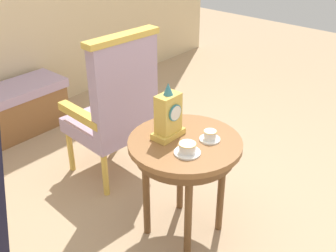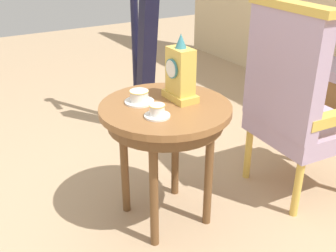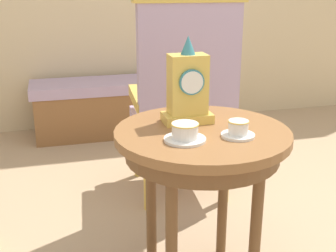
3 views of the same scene
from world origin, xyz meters
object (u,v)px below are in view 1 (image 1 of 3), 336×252
at_px(teacup_right, 210,136).
at_px(side_table, 185,153).
at_px(armchair, 116,106).
at_px(mantel_clock, 168,116).
at_px(window_bench, 2,115).
at_px(teacup_left, 187,149).

bearing_deg(teacup_right, side_table, 133.62).
distance_m(teacup_right, armchair, 0.87).
height_order(mantel_clock, window_bench, mantel_clock).
xyz_separation_m(side_table, teacup_left, (-0.10, -0.09, 0.11)).
height_order(armchair, window_bench, armchair).
distance_m(side_table, teacup_right, 0.18).
xyz_separation_m(teacup_left, window_bench, (-0.02, 2.05, -0.48)).
bearing_deg(armchair, side_table, -101.62).
distance_m(armchair, window_bench, 1.29).
bearing_deg(side_table, armchair, 78.38).
height_order(teacup_left, mantel_clock, mantel_clock).
bearing_deg(teacup_left, window_bench, 90.44).
bearing_deg(armchair, teacup_right, -93.84).
relative_size(mantel_clock, window_bench, 0.28).
height_order(side_table, armchair, armchair).
bearing_deg(window_bench, armchair, -77.42).
bearing_deg(window_bench, teacup_right, -84.17).
xyz_separation_m(armchair, window_bench, (-0.27, 1.20, -0.37)).
bearing_deg(teacup_right, mantel_clock, 121.42).
bearing_deg(teacup_right, teacup_left, 177.29).
xyz_separation_m(mantel_clock, armchair, (0.18, 0.65, -0.22)).
relative_size(teacup_right, armchair, 0.11).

